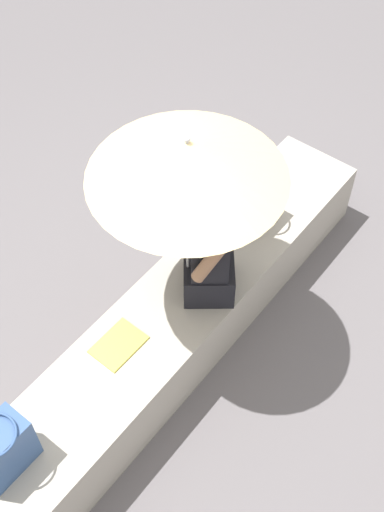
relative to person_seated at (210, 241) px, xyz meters
The scene contains 7 objects.
ground_plane 0.86m from the person_seated, 15.36° to the right, with size 14.00×14.00×0.00m, color #605B5E.
stone_bench 0.65m from the person_seated, 15.36° to the right, with size 3.17×0.55×0.44m, color #A8A093.
person_seated is the anchor object (origin of this frame).
parasol 0.63m from the person_seated, 34.44° to the right, with size 0.97×0.97×1.15m.
handbag_black 0.63m from the person_seated, behind, with size 0.26×0.19×0.29m.
tote_bag_canvas 1.45m from the person_seated, ahead, with size 0.30×0.22×0.33m.
magazine 0.74m from the person_seated, 12.34° to the right, with size 0.28×0.20×0.01m, color #EAE04C.
Camera 1 is at (1.60, 1.37, 3.54)m, focal length 46.63 mm.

